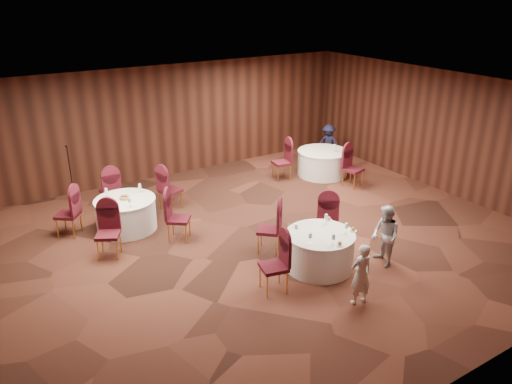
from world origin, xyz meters
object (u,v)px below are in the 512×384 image
mic_stand (73,187)px  table_right (323,163)px  table_left (126,214)px  woman_a (361,274)px  man_c (328,143)px  table_main (320,250)px  woman_b (385,236)px

mic_stand → table_right: bearing=-14.4°
table_left → woman_a: size_ratio=1.19×
table_right → man_c: size_ratio=1.24×
table_main → mic_stand: mic_stand is taller
table_left → woman_a: (2.51, -5.01, 0.20)m
man_c → woman_b: bearing=-54.3°
table_right → mic_stand: size_ratio=0.96×
mic_stand → woman_b: bearing=-54.9°
table_right → mic_stand: mic_stand is taller
table_main → woman_b: size_ratio=1.08×
woman_b → man_c: (3.17, 5.56, -0.03)m
mic_stand → woman_a: mic_stand is taller
table_left → woman_b: (3.84, -4.27, 0.25)m
table_main → woman_a: size_ratio=1.18×
woman_a → man_c: bearing=-118.8°
mic_stand → man_c: bearing=-6.3°
woman_a → man_c: 7.75m
man_c → table_left: bearing=-104.2°
mic_stand → man_c: mic_stand is taller
table_main → man_c: bearing=48.9°
woman_a → man_c: size_ratio=0.97×
table_left → woman_a: bearing=-63.4°
mic_stand → table_left: bearing=-72.6°
table_left → mic_stand: (-0.67, 2.14, 0.07)m
mic_stand → woman_b: 7.84m
mic_stand → woman_a: 7.83m
table_main → table_left: same height
table_main → table_left: size_ratio=0.99×
table_right → woman_b: size_ratio=1.18×
mic_stand → woman_b: (4.51, -6.41, 0.19)m
woman_a → man_c: man_c is taller
woman_a → mic_stand: bearing=-59.2°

